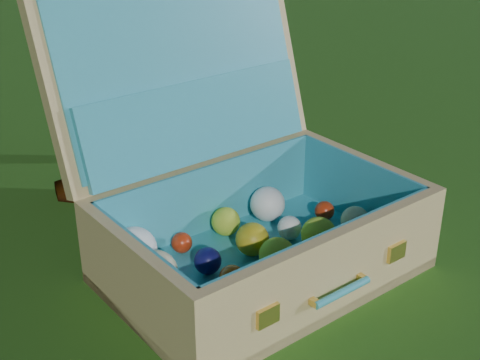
# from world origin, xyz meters

# --- Properties ---
(ground) EXTENTS (60.00, 60.00, 0.00)m
(ground) POSITION_xyz_m (0.00, 0.00, 0.00)
(ground) COLOR #215114
(ground) RESTS_ON ground
(suitcase) EXTENTS (0.72, 0.69, 0.64)m
(suitcase) POSITION_xyz_m (0.16, 0.30, 0.18)
(suitcase) COLOR tan
(suitcase) RESTS_ON ground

